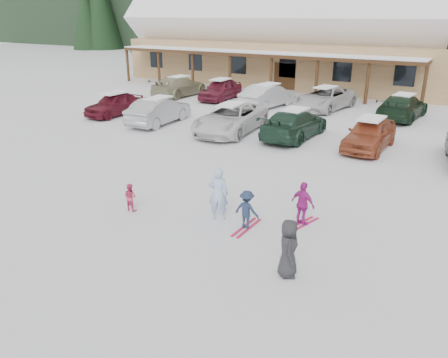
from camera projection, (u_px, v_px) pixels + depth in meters
The scene contains 22 objects.
ground at pixel (199, 217), 13.51m from camera, with size 160.00×160.00×0.00m, color white.
day_lodge at pixel (287, 37), 38.88m from camera, with size 29.12×12.50×10.38m.
lamp_post at pixel (447, 55), 29.85m from camera, with size 0.50×0.25×5.62m.
conifer_0 at pixel (152, 15), 47.96m from camera, with size 4.40×4.40×10.20m.
conifer_2 at pixel (185, 6), 59.11m from camera, with size 5.28×5.28×12.24m.
adult_skier at pixel (218, 194), 13.10m from camera, with size 0.61×0.40×1.68m, color #AAC4F0.
toddler_red at pixel (130, 197), 13.85m from camera, with size 0.44×0.34×0.90m, color #D23863.
child_navy at pixel (247, 210), 12.62m from camera, with size 0.76×0.44×1.18m, color #1D2B47.
skis_child_navy at pixel (246, 228), 12.83m from camera, with size 0.20×1.40×0.03m, color #BD1B47.
child_magenta at pixel (303, 204), 12.78m from camera, with size 0.80×0.33×1.36m, color #AC2087.
skis_child_magenta at pixel (301, 224), 13.02m from camera, with size 0.20×1.40×0.03m, color #BD1B47.
bystander_dark at pixel (288, 248), 10.27m from camera, with size 0.72×0.47×1.46m, color #28282B.
parked_car_0 at pixel (115, 104), 26.75m from camera, with size 1.63×4.06×1.38m, color maroon.
parked_car_1 at pixel (159, 111), 24.64m from camera, with size 1.57×4.51×1.49m, color #9E9FA3.
parked_car_2 at pixel (231, 118), 22.85m from camera, with size 2.48×5.39×1.50m, color white.
parked_car_3 at pixel (294, 124), 21.88m from camera, with size 2.02×4.97×1.44m, color #1E3D2D.
parked_car_4 at pixel (370, 134), 20.06m from camera, with size 1.71×4.25×1.45m, color #A14A2B.
parked_car_7 at pixel (179, 86), 32.89m from camera, with size 2.07×5.08×1.48m, color #9B9772.
parked_car_8 at pixel (220, 89), 31.56m from camera, with size 1.74×4.33×1.47m, color maroon.
parked_car_9 at pixel (268, 96), 29.00m from camera, with size 1.63×4.67×1.54m, color silver.
parked_car_10 at pixel (325, 98), 28.33m from camera, with size 2.43×5.26×1.46m, color silver.
parked_car_11 at pixel (403, 107), 25.81m from camera, with size 2.03×4.99×1.45m, color #18311E.
Camera 1 is at (6.84, -10.12, 5.92)m, focal length 35.00 mm.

